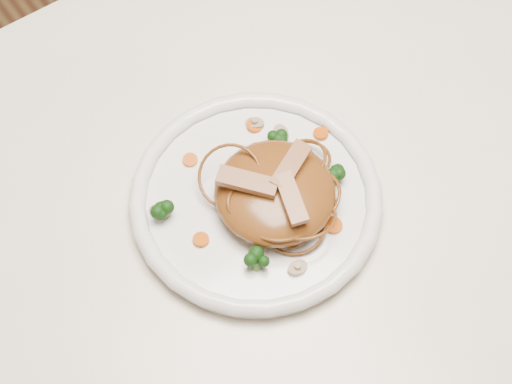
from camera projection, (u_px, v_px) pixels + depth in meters
ground at (285, 338)px, 1.58m from camera, size 4.00×4.00×0.00m
table at (301, 187)px, 1.01m from camera, size 1.20×0.80×0.75m
plate at (256, 201)px, 0.88m from camera, size 0.35×0.35×0.02m
noodle_mound at (275, 192)px, 0.84m from camera, size 0.17×0.17×0.05m
chicken_a at (291, 166)px, 0.83m from camera, size 0.07×0.05×0.01m
chicken_b at (247, 182)px, 0.82m from camera, size 0.06×0.07×0.01m
chicken_c at (291, 198)px, 0.81m from camera, size 0.04×0.07×0.01m
broccoli_0 at (277, 139)px, 0.89m from camera, size 0.03×0.03×0.03m
broccoli_1 at (162, 208)px, 0.84m from camera, size 0.03×0.03×0.03m
broccoli_2 at (257, 261)px, 0.81m from camera, size 0.03×0.03×0.03m
broccoli_3 at (335, 175)px, 0.87m from camera, size 0.03×0.03×0.03m
carrot_0 at (254, 126)px, 0.92m from camera, size 0.02×0.02×0.00m
carrot_1 at (201, 240)px, 0.84m from camera, size 0.02×0.02×0.00m
carrot_2 at (321, 134)px, 0.91m from camera, size 0.02×0.02×0.00m
carrot_3 at (190, 160)px, 0.89m from camera, size 0.02×0.02×0.00m
carrot_4 at (333, 225)px, 0.85m from camera, size 0.03×0.03×0.00m
mushroom_0 at (297, 268)px, 0.82m from camera, size 0.03×0.03×0.01m
mushroom_1 at (281, 132)px, 0.91m from camera, size 0.03×0.03×0.01m
mushroom_2 at (159, 211)px, 0.86m from camera, size 0.03×0.03×0.01m
mushroom_3 at (255, 124)px, 0.92m from camera, size 0.03×0.03×0.01m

